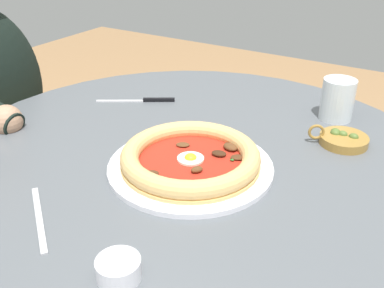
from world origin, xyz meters
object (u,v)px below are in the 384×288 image
(water_glass, at_px, (337,102))
(olive_pan, at_px, (343,139))
(ramekin_capers, at_px, (119,268))
(steak_knife, at_px, (147,100))
(pizza_on_plate, at_px, (191,160))
(fork_utensil, at_px, (39,218))
(dining_table, at_px, (189,197))

(water_glass, height_order, olive_pan, water_glass)
(ramekin_capers, bearing_deg, olive_pan, -105.84)
(water_glass, distance_m, steak_knife, 0.46)
(steak_knife, bearing_deg, pizza_on_plate, 140.07)
(pizza_on_plate, relative_size, fork_utensil, 2.10)
(olive_pan, height_order, fork_utensil, olive_pan)
(pizza_on_plate, bearing_deg, dining_table, -55.43)
(ramekin_capers, bearing_deg, pizza_on_plate, -77.21)
(pizza_on_plate, xyz_separation_m, water_glass, (-0.17, -0.37, 0.02))
(water_glass, distance_m, olive_pan, 0.13)
(ramekin_capers, distance_m, olive_pan, 0.56)
(pizza_on_plate, distance_m, steak_knife, 0.35)
(water_glass, xyz_separation_m, olive_pan, (-0.05, 0.12, -0.03))
(steak_knife, height_order, fork_utensil, steak_knife)
(dining_table, xyz_separation_m, pizza_on_plate, (-0.03, 0.05, 0.13))
(pizza_on_plate, height_order, fork_utensil, pizza_on_plate)
(steak_knife, distance_m, olive_pan, 0.48)
(steak_knife, xyz_separation_m, fork_utensil, (-0.14, 0.48, -0.00))
(ramekin_capers, bearing_deg, dining_table, -73.56)
(water_glass, xyz_separation_m, ramekin_capers, (0.10, 0.65, -0.02))
(dining_table, height_order, pizza_on_plate, pizza_on_plate)
(water_glass, bearing_deg, steak_knife, 18.39)
(fork_utensil, bearing_deg, ramekin_capers, 170.65)
(fork_utensil, bearing_deg, steak_knife, -73.36)
(olive_pan, bearing_deg, fork_utensil, 55.94)
(dining_table, relative_size, water_glass, 10.72)
(pizza_on_plate, bearing_deg, fork_utensil, 63.94)
(water_glass, bearing_deg, olive_pan, 112.22)
(water_glass, bearing_deg, ramekin_capers, 80.98)
(steak_knife, height_order, ramekin_capers, ramekin_capers)
(dining_table, relative_size, steak_knife, 5.86)
(dining_table, distance_m, olive_pan, 0.34)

